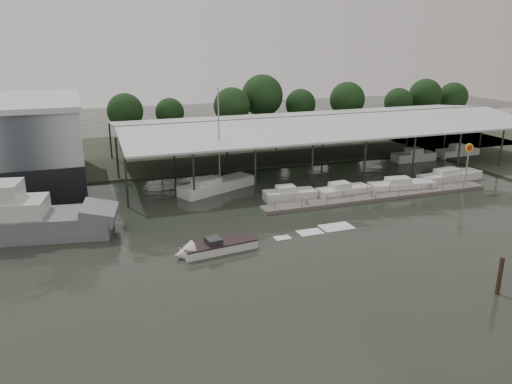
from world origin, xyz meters
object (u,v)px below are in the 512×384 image
object	(u,v)px
white_sailboat	(216,186)
speedboat_underway	(213,248)
shell_fuel_sign	(468,157)
grey_trawler	(14,221)

from	to	relation	value
white_sailboat	speedboat_underway	bearing A→B (deg)	-130.37
shell_fuel_sign	white_sailboat	xyz separation A→B (m)	(-28.56, 9.12, -3.28)
shell_fuel_sign	speedboat_underway	distance (m)	34.60
speedboat_underway	shell_fuel_sign	bearing A→B (deg)	-174.07
shell_fuel_sign	speedboat_underway	xyz separation A→B (m)	(-33.49, -7.94, -3.53)
shell_fuel_sign	grey_trawler	xyz separation A→B (m)	(-49.53, 1.35, -2.35)
shell_fuel_sign	speedboat_underway	size ratio (longest dim) A/B	0.31
grey_trawler	white_sailboat	size ratio (longest dim) A/B	1.49
white_sailboat	shell_fuel_sign	bearing A→B (deg)	-41.96
shell_fuel_sign	grey_trawler	size ratio (longest dim) A/B	0.30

